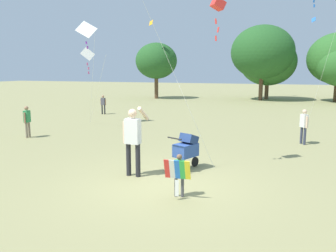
{
  "coord_description": "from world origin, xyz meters",
  "views": [
    {
      "loc": [
        2.76,
        -7.53,
        2.77
      ],
      "look_at": [
        -0.15,
        0.73,
        1.3
      ],
      "focal_mm": 36.08,
      "sensor_mm": 36.0,
      "label": 1
    }
  ],
  "objects": [
    {
      "name": "person_sitting_far",
      "position": [
        -7.21,
        3.42,
        0.77
      ],
      "size": [
        0.23,
        0.41,
        1.3
      ],
      "color": "#7F705B",
      "rests_on": "ground"
    },
    {
      "name": "treeline_distant",
      "position": [
        5.87,
        24.48,
        3.86
      ],
      "size": [
        29.32,
        7.77,
        6.68
      ],
      "color": "brown",
      "rests_on": "ground"
    },
    {
      "name": "person_adult_flyer",
      "position": [
        -0.94,
        0.24,
        1.07
      ],
      "size": [
        0.59,
        0.53,
        1.86
      ],
      "color": "#232328",
      "rests_on": "ground"
    },
    {
      "name": "stroller",
      "position": [
        0.2,
        1.26,
        0.61
      ],
      "size": [
        0.8,
        1.11,
        1.03
      ],
      "color": "black",
      "rests_on": "ground"
    },
    {
      "name": "kite_orange_delta",
      "position": [
        -6.91,
        7.67,
        3.35
      ],
      "size": [
        2.79,
        2.75,
        3.91
      ],
      "color": "white",
      "rests_on": "ground"
    },
    {
      "name": "person_couple_left",
      "position": [
        3.42,
        5.84,
        0.77
      ],
      "size": [
        0.3,
        0.37,
        1.31
      ],
      "color": "#33384C",
      "rests_on": "ground"
    },
    {
      "name": "person_red_shirt",
      "position": [
        -8.02,
        10.92,
        0.7
      ],
      "size": [
        0.38,
        0.16,
        1.18
      ],
      "color": "#232328",
      "rests_on": "ground"
    },
    {
      "name": "ground_plane",
      "position": [
        0.0,
        0.0,
        0.0
      ],
      "size": [
        120.0,
        120.0,
        0.0
      ],
      "primitive_type": "plane",
      "color": "#938E5B"
    },
    {
      "name": "child_with_butterfly_kite",
      "position": [
        0.64,
        -0.8,
        0.58
      ],
      "size": [
        0.57,
        0.34,
        0.96
      ],
      "color": "#4C4C51",
      "rests_on": "ground"
    },
    {
      "name": "kite_green_novelty",
      "position": [
        -6.61,
        7.14,
        4.57
      ],
      "size": [
        1.79,
        1.51,
        5.14
      ],
      "color": "white",
      "rests_on": "ground"
    }
  ]
}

